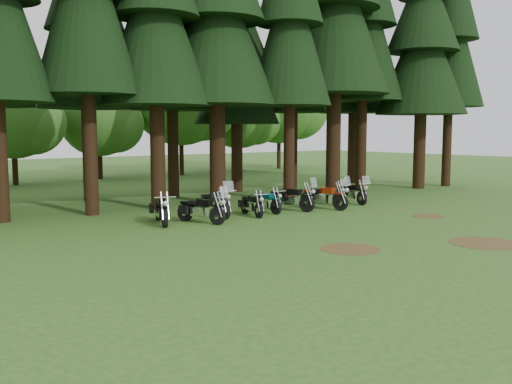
# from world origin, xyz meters

# --- Properties ---
(ground) EXTENTS (120.00, 120.00, 0.00)m
(ground) POSITION_xyz_m (0.00, 0.00, 0.00)
(ground) COLOR #2C5918
(ground) RESTS_ON ground
(pine_front_8) EXTENTS (4.79, 4.79, 18.63)m
(pine_front_8) POSITION_xyz_m (10.62, 9.61, 11.15)
(pine_front_8) COLOR #321D10
(pine_front_8) RESTS_ON ground
(pine_front_9) EXTENTS (5.44, 5.44, 15.89)m
(pine_front_9) POSITION_xyz_m (13.94, 7.83, 9.51)
(pine_front_9) COLOR #321D10
(pine_front_9) RESTS_ON ground
(pine_front_10) EXTENTS (4.25, 4.25, 17.69)m
(pine_front_10) POSITION_xyz_m (16.52, 7.63, 10.59)
(pine_front_10) COLOR #321D10
(pine_front_10) RESTS_ON ground
(pine_back_2) EXTENTS (4.85, 4.85, 16.30)m
(pine_back_2) POSITION_xyz_m (-4.38, 14.40, 9.76)
(pine_back_2) COLOR #321D10
(pine_back_2) RESTS_ON ground
(pine_back_3) EXTENTS (4.35, 4.35, 16.20)m
(pine_back_3) POSITION_xyz_m (-0.37, 12.94, 9.70)
(pine_back_3) COLOR #321D10
(pine_back_3) RESTS_ON ground
(pine_back_4) EXTENTS (4.94, 4.94, 13.78)m
(pine_back_4) POSITION_xyz_m (4.04, 13.25, 8.25)
(pine_back_4) COLOR #321D10
(pine_back_4) RESTS_ON ground
(pine_back_5) EXTENTS (3.94, 3.94, 16.33)m
(pine_back_5) POSITION_xyz_m (8.07, 12.86, 9.78)
(pine_back_5) COLOR #321D10
(pine_back_5) RESTS_ON ground
(pine_back_6) EXTENTS (4.59, 4.59, 16.58)m
(pine_back_6) POSITION_xyz_m (13.36, 12.79, 9.93)
(pine_back_6) COLOR #321D10
(pine_back_6) RESTS_ON ground
(decid_3) EXTENTS (6.12, 5.95, 7.65)m
(decid_3) POSITION_xyz_m (-4.71, 25.13, 4.51)
(decid_3) COLOR #321D10
(decid_3) RESTS_ON ground
(decid_4) EXTENTS (5.93, 5.76, 7.41)m
(decid_4) POSITION_xyz_m (1.58, 26.32, 4.37)
(decid_4) COLOR #321D10
(decid_4) RESTS_ON ground
(decid_5) EXTENTS (8.45, 8.21, 10.56)m
(decid_5) POSITION_xyz_m (8.29, 25.71, 6.23)
(decid_5) COLOR #321D10
(decid_5) RESTS_ON ground
(decid_6) EXTENTS (7.06, 6.86, 8.82)m
(decid_6) POSITION_xyz_m (14.85, 27.01, 5.20)
(decid_6) COLOR #321D10
(decid_6) RESTS_ON ground
(decid_7) EXTENTS (8.44, 8.20, 10.55)m
(decid_7) POSITION_xyz_m (19.46, 26.83, 6.22)
(decid_7) COLOR #321D10
(decid_7) RESTS_ON ground
(dirt_patch_0) EXTENTS (1.80, 1.80, 0.01)m
(dirt_patch_0) POSITION_xyz_m (-3.00, -2.00, 0.01)
(dirt_patch_0) COLOR #4C3D1E
(dirt_patch_0) RESTS_ON ground
(dirt_patch_1) EXTENTS (1.40, 1.40, 0.01)m
(dirt_patch_1) POSITION_xyz_m (4.50, 0.50, 0.01)
(dirt_patch_1) COLOR #4C3D1E
(dirt_patch_1) RESTS_ON ground
(dirt_patch_2) EXTENTS (2.20, 2.20, 0.01)m
(dirt_patch_2) POSITION_xyz_m (1.00, -4.00, 0.01)
(dirt_patch_2) COLOR #4C3D1E
(dirt_patch_2) RESTS_ON ground
(motorcycle_0) EXTENTS (0.99, 2.30, 0.98)m
(motorcycle_0) POSITION_xyz_m (-5.15, 5.64, 0.50)
(motorcycle_0) COLOR black
(motorcycle_0) RESTS_ON ground
(motorcycle_1) EXTENTS (0.98, 2.29, 1.46)m
(motorcycle_1) POSITION_xyz_m (-3.85, 4.87, 0.49)
(motorcycle_1) COLOR black
(motorcycle_1) RESTS_ON ground
(motorcycle_2) EXTENTS (0.59, 2.49, 1.56)m
(motorcycle_2) POSITION_xyz_m (-2.55, 5.87, 0.52)
(motorcycle_2) COLOR black
(motorcycle_2) RESTS_ON ground
(motorcycle_3) EXTENTS (0.64, 2.04, 0.84)m
(motorcycle_3) POSITION_xyz_m (-1.16, 5.17, 0.43)
(motorcycle_3) COLOR black
(motorcycle_3) RESTS_ON ground
(motorcycle_4) EXTENTS (0.31, 2.10, 0.85)m
(motorcycle_4) POSITION_xyz_m (-0.09, 5.58, 0.44)
(motorcycle_4) COLOR black
(motorcycle_4) RESTS_ON ground
(motorcycle_5) EXTENTS (0.97, 2.41, 1.53)m
(motorcycle_5) POSITION_xyz_m (1.15, 5.30, 0.51)
(motorcycle_5) COLOR black
(motorcycle_5) RESTS_ON ground
(motorcycle_6) EXTENTS (0.91, 2.46, 1.56)m
(motorcycle_6) POSITION_xyz_m (2.65, 4.74, 0.52)
(motorcycle_6) COLOR black
(motorcycle_6) RESTS_ON ground
(motorcycle_7) EXTENTS (0.55, 2.06, 1.29)m
(motorcycle_7) POSITION_xyz_m (3.91, 5.84, 0.43)
(motorcycle_7) COLOR black
(motorcycle_7) RESTS_ON ground
(motorcycle_8) EXTENTS (0.72, 2.25, 1.41)m
(motorcycle_8) POSITION_xyz_m (5.20, 5.35, 0.47)
(motorcycle_8) COLOR black
(motorcycle_8) RESTS_ON ground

